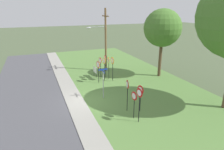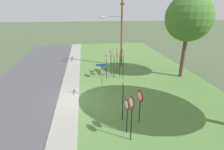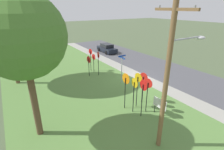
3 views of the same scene
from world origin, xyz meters
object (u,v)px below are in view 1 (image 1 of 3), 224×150
(stop_sign_near_right, at_px, (100,64))
(yield_sign_far_left, at_px, (139,97))
(stop_sign_near_left, at_px, (105,61))
(yield_sign_near_left, at_px, (127,88))
(stop_sign_far_left, at_px, (112,64))
(oak_tree_left, at_px, (163,28))
(stop_sign_far_right, at_px, (108,63))
(street_name_post, at_px, (103,81))
(yield_sign_near_right, at_px, (140,92))
(stop_sign_far_center, at_px, (98,67))
(stop_sign_center_tall, at_px, (104,64))
(notice_board, at_px, (95,70))
(utility_pole, at_px, (104,38))
(yield_sign_far_right, at_px, (134,99))

(stop_sign_near_right, relative_size, yield_sign_far_left, 0.97)
(stop_sign_near_left, bearing_deg, yield_sign_near_left, -4.32)
(stop_sign_far_left, bearing_deg, stop_sign_near_right, -141.83)
(yield_sign_far_left, height_order, oak_tree_left, oak_tree_left)
(stop_sign_far_right, distance_m, street_name_post, 5.17)
(yield_sign_near_right, xyz_separation_m, oak_tree_left, (-6.85, 6.52, 4.07))
(stop_sign_near_left, height_order, street_name_post, street_name_post)
(stop_sign_far_center, bearing_deg, oak_tree_left, 77.87)
(stop_sign_near_right, xyz_separation_m, yield_sign_far_left, (9.89, -0.44, 0.12))
(stop_sign_center_tall, relative_size, street_name_post, 0.96)
(yield_sign_near_right, bearing_deg, stop_sign_center_tall, 171.82)
(stop_sign_far_right, relative_size, notice_board, 2.08)
(oak_tree_left, bearing_deg, stop_sign_near_right, -103.31)
(yield_sign_near_left, distance_m, utility_pole, 11.33)
(yield_sign_near_left, xyz_separation_m, notice_board, (-8.92, 0.09, -1.14))
(stop_sign_near_right, bearing_deg, notice_board, -158.42)
(stop_sign_near_left, height_order, stop_sign_far_left, stop_sign_far_left)
(yield_sign_near_left, bearing_deg, stop_sign_far_center, -169.65)
(stop_sign_near_right, xyz_separation_m, notice_board, (-0.81, -0.43, -0.99))
(oak_tree_left, bearing_deg, stop_sign_far_center, -93.60)
(stop_sign_far_center, height_order, stop_sign_center_tall, stop_sign_center_tall)
(yield_sign_far_left, distance_m, notice_board, 10.76)
(stop_sign_near_right, height_order, oak_tree_left, oak_tree_left)
(stop_sign_far_center, distance_m, notice_board, 2.21)
(yield_sign_far_right, xyz_separation_m, oak_tree_left, (-7.63, 7.48, 4.12))
(yield_sign_near_right, relative_size, utility_pole, 0.28)
(stop_sign_center_tall, distance_m, yield_sign_far_right, 8.43)
(stop_sign_far_left, distance_m, stop_sign_far_center, 1.68)
(yield_sign_far_right, xyz_separation_m, notice_board, (-10.09, 0.10, -0.75))
(stop_sign_far_left, bearing_deg, stop_sign_far_right, -167.60)
(yield_sign_near_left, xyz_separation_m, yield_sign_far_left, (1.77, 0.07, -0.03))
(stop_sign_center_tall, xyz_separation_m, yield_sign_far_left, (9.01, -0.61, 0.01))
(stop_sign_near_left, height_order, stop_sign_near_right, stop_sign_near_left)
(yield_sign_near_right, bearing_deg, stop_sign_far_right, 166.99)
(yield_sign_far_right, bearing_deg, oak_tree_left, 126.76)
(stop_sign_near_left, distance_m, utility_pole, 3.55)
(oak_tree_left, bearing_deg, stop_sign_center_tall, -96.44)
(utility_pole, bearing_deg, notice_board, -44.16)
(stop_sign_near_left, relative_size, stop_sign_far_right, 1.03)
(yield_sign_far_right, height_order, oak_tree_left, oak_tree_left)
(utility_pole, bearing_deg, stop_sign_far_center, -28.42)
(oak_tree_left, bearing_deg, notice_board, -108.40)
(stop_sign_center_tall, distance_m, utility_pole, 4.57)
(yield_sign_far_right, bearing_deg, stop_sign_center_tall, 166.54)
(street_name_post, relative_size, oak_tree_left, 0.36)
(yield_sign_near_left, distance_m, notice_board, 9.00)
(stop_sign_center_tall, distance_m, yield_sign_near_right, 7.63)
(yield_sign_far_left, relative_size, street_name_post, 0.93)
(street_name_post, relative_size, notice_board, 2.25)
(yield_sign_far_right, relative_size, oak_tree_left, 0.27)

